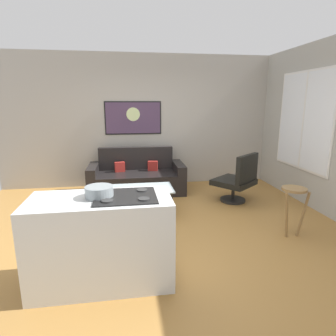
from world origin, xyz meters
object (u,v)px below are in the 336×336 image
mixing_bowl (99,192)px  wall_painting (133,118)px  couch (137,178)px  armchair (238,180)px  bar_stool (293,199)px  coffee_table (141,190)px

mixing_bowl → wall_painting: size_ratio=0.23×
wall_painting → mixing_bowl: bearing=-97.6°
mixing_bowl → wall_painting: 3.54m
couch → armchair: armchair is taller
bar_stool → wall_painting: (-2.03, 2.84, 0.95)m
coffee_table → mixing_bowl: bearing=-106.2°
couch → mixing_bowl: 3.04m
coffee_table → bar_stool: 2.27m
couch → armchair: 2.01m
armchair → mixing_bowl: size_ratio=3.32×
coffee_table → wall_painting: wall_painting is taller
coffee_table → armchair: size_ratio=1.14×
coffee_table → bar_stool: size_ratio=1.52×
couch → coffee_table: 1.25m
mixing_bowl → bar_stool: bearing=14.2°
mixing_bowl → wall_painting: wall_painting is taller
armchair → bar_stool: 1.41m
armchair → couch: bearing=153.3°
armchair → wall_painting: bearing=141.5°
armchair → bar_stool: armchair is taller
coffee_table → bar_stool: bar_stool is taller
coffee_table → wall_painting: bearing=90.9°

